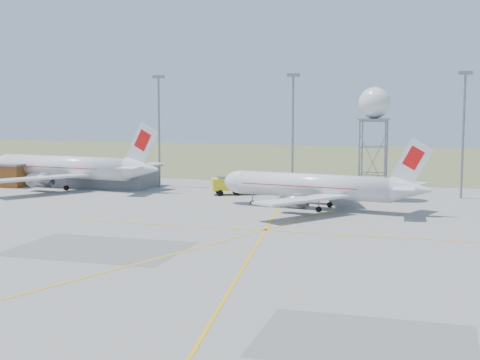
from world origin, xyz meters
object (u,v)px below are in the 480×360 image
(airliner_main, at_px, (317,187))
(fire_truck, at_px, (237,185))
(airliner_far, at_px, (69,168))
(radar_tower, at_px, (374,137))

(airliner_main, xyz_separation_m, fire_truck, (-15.62, 11.89, -1.72))
(airliner_far, relative_size, radar_tower, 1.99)
(airliner_main, height_order, airliner_far, airliner_far)
(airliner_far, bearing_deg, fire_truck, -172.58)
(radar_tower, distance_m, fire_truck, 24.13)
(fire_truck, bearing_deg, airliner_main, -63.31)
(fire_truck, bearing_deg, airliner_far, 154.68)
(airliner_main, relative_size, radar_tower, 1.75)
(airliner_main, height_order, fire_truck, airliner_main)
(airliner_main, relative_size, fire_truck, 3.70)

